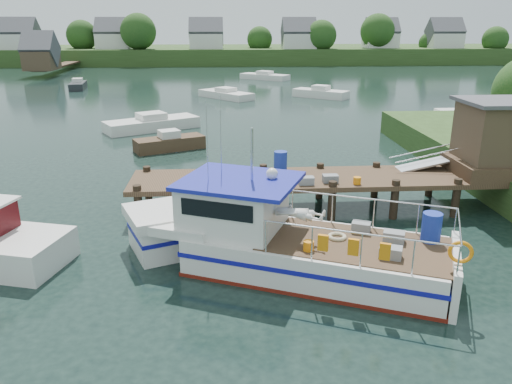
{
  "coord_description": "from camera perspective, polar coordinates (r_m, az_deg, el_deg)",
  "views": [
    {
      "loc": [
        -2.18,
        -19.44,
        7.41
      ],
      "look_at": [
        -1.0,
        -1.5,
        1.3
      ],
      "focal_mm": 35.0,
      "sensor_mm": 36.0,
      "label": 1
    }
  ],
  "objects": [
    {
      "name": "far_shore",
      "position": [
        101.97,
        -2.63,
        15.77
      ],
      "size": [
        140.0,
        42.55,
        9.22
      ],
      "color": "#2F4B1E",
      "rests_on": "ground"
    },
    {
      "name": "moored_a",
      "position": [
        37.44,
        -11.81,
        7.68
      ],
      "size": [
        6.98,
        5.32,
        1.24
      ],
      "rotation": [
        0.0,
        0.0,
        0.17
      ],
      "color": "silver",
      "rests_on": "ground"
    },
    {
      "name": "moored_rowboat",
      "position": [
        31.15,
        -9.85,
        5.59
      ],
      "size": [
        4.43,
        3.07,
        1.23
      ],
      "rotation": [
        0.0,
        0.0,
        -0.09
      ],
      "color": "#473322",
      "rests_on": "ground"
    },
    {
      "name": "moored_b",
      "position": [
        53.39,
        7.4,
        11.15
      ],
      "size": [
        5.75,
        5.04,
        1.27
      ],
      "rotation": [
        0.0,
        0.0,
        -0.04
      ],
      "color": "silver",
      "rests_on": "ground"
    },
    {
      "name": "moored_e",
      "position": [
        63.42,
        -19.68,
        11.43
      ],
      "size": [
        2.18,
        4.77,
        1.27
      ],
      "rotation": [
        0.0,
        0.0,
        0.31
      ],
      "color": "black",
      "rests_on": "ground"
    },
    {
      "name": "lobster_boat",
      "position": [
        15.73,
        2.13,
        -5.45
      ],
      "size": [
        10.68,
        6.57,
        5.31
      ],
      "rotation": [
        0.0,
        0.0,
        -0.4
      ],
      "color": "silver",
      "rests_on": "ground"
    },
    {
      "name": "dock",
      "position": [
        21.92,
        19.77,
        4.01
      ],
      "size": [
        16.6,
        3.0,
        4.78
      ],
      "color": "#473322",
      "rests_on": "ground"
    },
    {
      "name": "ground_plane",
      "position": [
        20.92,
        2.47,
        -1.99
      ],
      "size": [
        160.0,
        160.0,
        0.0
      ],
      "primitive_type": "plane",
      "color": "black"
    },
    {
      "name": "moored_c",
      "position": [
        41.6,
        21.26,
        7.82
      ],
      "size": [
        7.03,
        2.53,
        1.1
      ],
      "rotation": [
        0.0,
        0.0,
        -0.15
      ],
      "color": "silver",
      "rests_on": "ground"
    },
    {
      "name": "moored_far",
      "position": [
        70.46,
        1.01,
        13.08
      ],
      "size": [
        6.85,
        5.82,
        1.15
      ],
      "rotation": [
        0.0,
        0.0,
        -0.36
      ],
      "color": "silver",
      "rests_on": "ground"
    },
    {
      "name": "moored_d",
      "position": [
        52.63,
        -3.46,
        11.09
      ],
      "size": [
        5.86,
        6.3,
        1.09
      ],
      "rotation": [
        0.0,
        0.0,
        0.19
      ],
      "color": "silver",
      "rests_on": "ground"
    }
  ]
}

